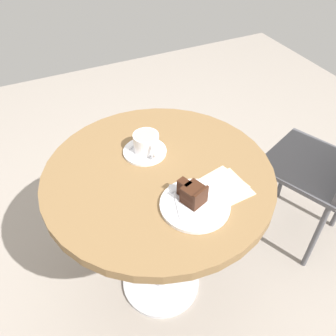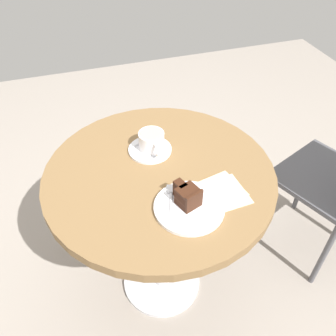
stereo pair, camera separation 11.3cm
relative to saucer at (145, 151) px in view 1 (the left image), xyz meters
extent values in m
cube|color=gray|center=(0.11, 0.00, -0.71)|extent=(4.40, 4.40, 0.01)
cylinder|color=brown|center=(0.11, 0.00, -0.02)|extent=(0.77, 0.77, 0.03)
cylinder|color=silver|center=(0.11, 0.00, -0.36)|extent=(0.07, 0.07, 0.64)
cylinder|color=silver|center=(0.11, 0.00, -0.69)|extent=(0.35, 0.35, 0.02)
cylinder|color=white|center=(0.00, 0.00, 0.00)|extent=(0.15, 0.15, 0.01)
cylinder|color=white|center=(0.00, 0.01, 0.04)|extent=(0.09, 0.09, 0.06)
cylinder|color=#D6B789|center=(0.00, 0.01, 0.07)|extent=(0.08, 0.08, 0.00)
torus|color=white|center=(0.05, 0.01, 0.04)|extent=(0.05, 0.01, 0.05)
cube|color=silver|center=(-0.04, -0.02, 0.01)|extent=(0.04, 0.07, 0.00)
ellipsoid|color=silver|center=(-0.06, 0.02, 0.01)|extent=(0.02, 0.02, 0.00)
cylinder|color=white|center=(0.30, 0.04, 0.00)|extent=(0.21, 0.21, 0.01)
cube|color=#381E14|center=(0.29, 0.04, 0.02)|extent=(0.08, 0.08, 0.02)
cube|color=#381E14|center=(0.25, 0.02, 0.02)|extent=(0.05, 0.04, 0.02)
cube|color=#381C0F|center=(0.29, 0.04, 0.03)|extent=(0.08, 0.08, 0.01)
cube|color=#381C0F|center=(0.25, 0.02, 0.03)|extent=(0.05, 0.04, 0.01)
cube|color=#381E14|center=(0.29, 0.04, 0.05)|extent=(0.08, 0.08, 0.02)
cube|color=#381E14|center=(0.25, 0.02, 0.05)|extent=(0.05, 0.04, 0.02)
cube|color=#381C0F|center=(0.29, 0.04, 0.06)|extent=(0.08, 0.08, 0.01)
cube|color=#381C0F|center=(0.25, 0.02, 0.06)|extent=(0.05, 0.04, 0.01)
cube|color=#381C0F|center=(0.31, 0.05, 0.04)|extent=(0.03, 0.06, 0.06)
cube|color=silver|center=(0.28, -0.01, 0.01)|extent=(0.10, 0.04, 0.00)
cube|color=silver|center=(0.22, 0.01, 0.01)|extent=(0.04, 0.03, 0.00)
cube|color=beige|center=(0.27, 0.16, 0.00)|extent=(0.15, 0.15, 0.00)
cube|color=beige|center=(0.25, 0.16, 0.00)|extent=(0.15, 0.15, 0.00)
cylinder|color=#4C4C51|center=(-0.10, 0.84, -0.49)|extent=(0.02, 0.02, 0.43)
cylinder|color=#4C4C51|center=(0.02, 0.54, -0.49)|extent=(0.02, 0.02, 0.43)
cylinder|color=#4C4C51|center=(0.32, 0.66, -0.49)|extent=(0.02, 0.02, 0.43)
cube|color=#4C4C51|center=(0.11, 0.75, -0.26)|extent=(0.50, 0.50, 0.02)
camera|label=1|loc=(0.90, -0.34, 0.80)|focal=38.00mm
camera|label=2|loc=(0.94, -0.23, 0.80)|focal=38.00mm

